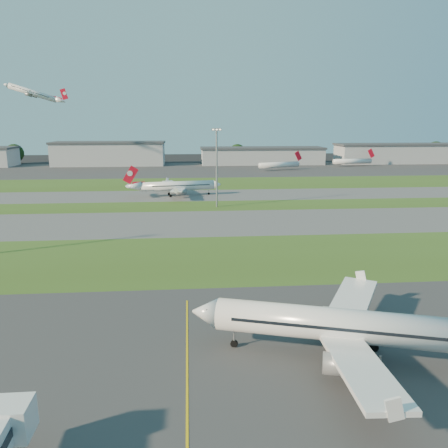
{
  "coord_description": "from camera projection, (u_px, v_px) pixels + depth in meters",
  "views": [
    {
      "loc": [
        5.52,
        -35.36,
        28.06
      ],
      "look_at": [
        12.88,
        53.45,
        7.0
      ],
      "focal_mm": 35.0,
      "sensor_mm": 36.0,
      "label": 1
    }
  ],
  "objects": [
    {
      "name": "light_mast_centre",
      "position": [
        217.0,
        163.0,
        142.85
      ],
      "size": [
        3.2,
        0.7,
        25.8
      ],
      "color": "gray",
      "rests_on": "ground"
    },
    {
      "name": "mini_jet_far",
      "position": [
        353.0,
        161.0,
        276.75
      ],
      "size": [
        28.53,
        7.08,
        9.48
      ],
      "rotation": [
        0.0,
        0.0,
        0.15
      ],
      "color": "white",
      "rests_on": "ground"
    },
    {
      "name": "grass_strip_c",
      "position": [
        176.0,
        184.0,
        200.33
      ],
      "size": [
        300.0,
        40.0,
        0.01
      ],
      "primitive_type": "cube",
      "color": "#39521B",
      "rests_on": "ground"
    },
    {
      "name": "tree_mid_east",
      "position": [
        237.0,
        152.0,
        302.85
      ],
      "size": [
        11.55,
        11.55,
        12.6
      ],
      "color": "black",
      "rests_on": "ground"
    },
    {
      "name": "hangar_east",
      "position": [
        262.0,
        156.0,
        290.75
      ],
      "size": [
        81.6,
        23.0,
        11.2
      ],
      "color": "#929599",
      "rests_on": "ground"
    },
    {
      "name": "mini_jet_near",
      "position": [
        279.0,
        165.0,
        254.45
      ],
      "size": [
        27.6,
        11.48,
        9.48
      ],
      "rotation": [
        0.0,
        0.0,
        0.33
      ],
      "color": "white",
      "rests_on": "ground"
    },
    {
      "name": "grass_strip_a",
      "position": [
        163.0,
        259.0,
        90.74
      ],
      "size": [
        300.0,
        34.0,
        0.01
      ],
      "primitive_type": "cube",
      "color": "#39521B",
      "rests_on": "ground"
    },
    {
      "name": "hangar_west",
      "position": [
        109.0,
        153.0,
        282.25
      ],
      "size": [
        71.4,
        23.0,
        15.2
      ],
      "color": "#929599",
      "rests_on": "ground"
    },
    {
      "name": "apron_near",
      "position": [
        133.0,
        433.0,
        40.31
      ],
      "size": [
        300.0,
        70.0,
        0.01
      ],
      "primitive_type": "cube",
      "color": "#333335",
      "rests_on": "ground"
    },
    {
      "name": "airliner_departing",
      "position": [
        33.0,
        93.0,
        243.14
      ],
      "size": [
        31.86,
        27.0,
        9.94
      ],
      "rotation": [
        0.0,
        0.0,
        0.05
      ],
      "color": "white"
    },
    {
      "name": "tree_far_east",
      "position": [
        435.0,
        150.0,
        316.29
      ],
      "size": [
        12.65,
        12.65,
        13.8
      ],
      "color": "black",
      "rests_on": "ground"
    },
    {
      "name": "tree_mid_west",
      "position": [
        150.0,
        155.0,
        295.34
      ],
      "size": [
        9.9,
        9.9,
        10.8
      ],
      "color": "black",
      "rests_on": "ground"
    },
    {
      "name": "taxiway_a",
      "position": [
        169.0,
        223.0,
        122.74
      ],
      "size": [
        300.0,
        32.0,
        0.01
      ],
      "primitive_type": "cube",
      "color": "#515154",
      "rests_on": "ground"
    },
    {
      "name": "hangar_far_east",
      "position": [
        406.0,
        153.0,
        298.55
      ],
      "size": [
        96.9,
        23.0,
        13.2
      ],
      "color": "#929599",
      "rests_on": "ground"
    },
    {
      "name": "airliner_taxiing",
      "position": [
        177.0,
        186.0,
        167.02
      ],
      "size": [
        34.33,
        28.92,
        10.76
      ],
      "rotation": [
        0.0,
        0.0,
        3.29
      ],
      "color": "white",
      "rests_on": "ground"
    },
    {
      "name": "yellow_line",
      "position": [
        187.0,
        430.0,
        40.71
      ],
      "size": [
        0.25,
        60.0,
        0.02
      ],
      "primitive_type": "cube",
      "color": "gold",
      "rests_on": "ground"
    },
    {
      "name": "grass_strip_b",
      "position": [
        172.0,
        206.0,
        146.99
      ],
      "size": [
        300.0,
        18.0,
        0.01
      ],
      "primitive_type": "cube",
      "color": "#39521B",
      "rests_on": "ground"
    },
    {
      "name": "tree_west",
      "position": [
        14.0,
        153.0,
        291.69
      ],
      "size": [
        12.1,
        12.1,
        13.2
      ],
      "color": "black",
      "rests_on": "ground"
    },
    {
      "name": "apron_far",
      "position": [
        178.0,
        170.0,
        258.53
      ],
      "size": [
        400.0,
        80.0,
        0.01
      ],
      "primitive_type": "cube",
      "color": "#333335",
      "rests_on": "ground"
    },
    {
      "name": "tree_east",
      "position": [
        343.0,
        153.0,
        307.09
      ],
      "size": [
        10.45,
        10.45,
        11.4
      ],
      "color": "black",
      "rests_on": "ground"
    },
    {
      "name": "taxiway_b",
      "position": [
        174.0,
        196.0,
        168.33
      ],
      "size": [
        300.0,
        26.0,
        0.01
      ],
      "primitive_type": "cube",
      "color": "#515154",
      "rests_on": "ground"
    },
    {
      "name": "airliner_parked",
      "position": [
        350.0,
        327.0,
        51.73
      ],
      "size": [
        37.89,
        31.9,
        12.17
      ],
      "rotation": [
        0.0,
        0.0,
        -0.3
      ],
      "color": "white",
      "rests_on": "ground"
    },
    {
      "name": "ground",
      "position": [
        133.0,
        433.0,
        40.31
      ],
      "size": [
        700.0,
        700.0,
        0.0
      ],
      "primitive_type": "plane",
      "color": "black",
      "rests_on": "ground"
    }
  ]
}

